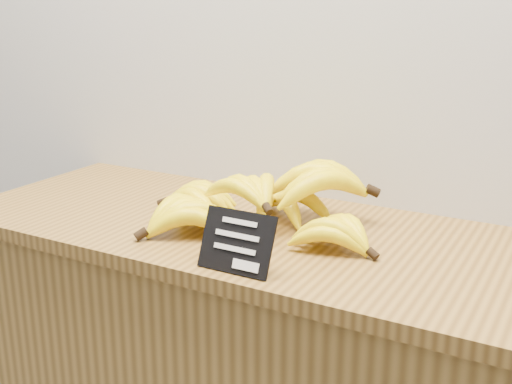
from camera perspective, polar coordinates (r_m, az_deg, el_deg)
name	(u,v)px	position (r m, az deg, el deg)	size (l,w,h in m)	color
counter_top	(268,234)	(1.34, 1.04, -3.78)	(1.38, 0.54, 0.03)	olive
chalkboard_sign	(237,242)	(1.11, -1.73, -4.47)	(0.14, 0.01, 0.11)	black
banana_pile	(264,202)	(1.32, 0.68, -0.88)	(0.53, 0.38, 0.13)	#FFED0A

